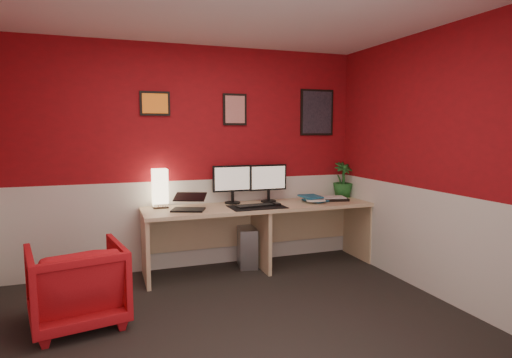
{
  "coord_description": "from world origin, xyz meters",
  "views": [
    {
      "loc": [
        -0.9,
        -3.02,
        1.57
      ],
      "look_at": [
        0.6,
        1.21,
        1.05
      ],
      "focal_mm": 29.92,
      "sensor_mm": 36.0,
      "label": 1
    }
  ],
  "objects_px": {
    "laptop": "(188,200)",
    "armchair": "(77,285)",
    "monitor_left": "(232,178)",
    "monitor_right": "(269,177)",
    "potted_plant": "(343,180)",
    "desk": "(261,237)",
    "zen_tray": "(332,199)",
    "pc_tower": "(247,246)",
    "shoji_lamp": "(160,189)"
  },
  "relations": [
    {
      "from": "zen_tray",
      "to": "potted_plant",
      "type": "height_order",
      "value": "potted_plant"
    },
    {
      "from": "monitor_left",
      "to": "potted_plant",
      "type": "height_order",
      "value": "monitor_left"
    },
    {
      "from": "zen_tray",
      "to": "monitor_right",
      "type": "bearing_deg",
      "value": 168.43
    },
    {
      "from": "monitor_right",
      "to": "potted_plant",
      "type": "relative_size",
      "value": 1.33
    },
    {
      "from": "monitor_right",
      "to": "armchair",
      "type": "bearing_deg",
      "value": -153.88
    },
    {
      "from": "shoji_lamp",
      "to": "potted_plant",
      "type": "xyz_separation_m",
      "value": [
        2.24,
        -0.02,
        0.02
      ]
    },
    {
      "from": "monitor_left",
      "to": "desk",
      "type": "bearing_deg",
      "value": -38.13
    },
    {
      "from": "laptop",
      "to": "monitor_left",
      "type": "height_order",
      "value": "monitor_left"
    },
    {
      "from": "monitor_left",
      "to": "zen_tray",
      "type": "height_order",
      "value": "monitor_left"
    },
    {
      "from": "armchair",
      "to": "pc_tower",
      "type": "bearing_deg",
      "value": -161.71
    },
    {
      "from": "monitor_right",
      "to": "laptop",
      "type": "bearing_deg",
      "value": -166.49
    },
    {
      "from": "monitor_left",
      "to": "potted_plant",
      "type": "bearing_deg",
      "value": -0.57
    },
    {
      "from": "pc_tower",
      "to": "zen_tray",
      "type": "bearing_deg",
      "value": 2.08
    },
    {
      "from": "armchair",
      "to": "zen_tray",
      "type": "bearing_deg",
      "value": -174.32
    },
    {
      "from": "armchair",
      "to": "monitor_right",
      "type": "bearing_deg",
      "value": -165.01
    },
    {
      "from": "monitor_left",
      "to": "monitor_right",
      "type": "distance_m",
      "value": 0.43
    },
    {
      "from": "pc_tower",
      "to": "armchair",
      "type": "distance_m",
      "value": 2.03
    },
    {
      "from": "shoji_lamp",
      "to": "pc_tower",
      "type": "height_order",
      "value": "shoji_lamp"
    },
    {
      "from": "potted_plant",
      "to": "monitor_right",
      "type": "bearing_deg",
      "value": -178.85
    },
    {
      "from": "monitor_left",
      "to": "zen_tray",
      "type": "relative_size",
      "value": 1.66
    },
    {
      "from": "monitor_left",
      "to": "armchair",
      "type": "relative_size",
      "value": 0.8
    },
    {
      "from": "desk",
      "to": "laptop",
      "type": "distance_m",
      "value": 0.96
    },
    {
      "from": "potted_plant",
      "to": "pc_tower",
      "type": "bearing_deg",
      "value": -178.95
    },
    {
      "from": "monitor_right",
      "to": "desk",
      "type": "bearing_deg",
      "value": -132.18
    },
    {
      "from": "monitor_left",
      "to": "monitor_right",
      "type": "height_order",
      "value": "same"
    },
    {
      "from": "shoji_lamp",
      "to": "armchair",
      "type": "xyz_separation_m",
      "value": [
        -0.8,
        -1.04,
        -0.6
      ]
    },
    {
      "from": "laptop",
      "to": "zen_tray",
      "type": "bearing_deg",
      "value": 24.61
    },
    {
      "from": "laptop",
      "to": "zen_tray",
      "type": "relative_size",
      "value": 0.94
    },
    {
      "from": "monitor_left",
      "to": "pc_tower",
      "type": "bearing_deg",
      "value": -13.43
    },
    {
      "from": "shoji_lamp",
      "to": "laptop",
      "type": "bearing_deg",
      "value": -47.91
    },
    {
      "from": "shoji_lamp",
      "to": "pc_tower",
      "type": "distance_m",
      "value": 1.2
    },
    {
      "from": "desk",
      "to": "zen_tray",
      "type": "relative_size",
      "value": 7.43
    },
    {
      "from": "monitor_right",
      "to": "potted_plant",
      "type": "distance_m",
      "value": 1.01
    },
    {
      "from": "laptop",
      "to": "monitor_right",
      "type": "distance_m",
      "value": 1.03
    },
    {
      "from": "monitor_left",
      "to": "pc_tower",
      "type": "relative_size",
      "value": 1.29
    },
    {
      "from": "potted_plant",
      "to": "pc_tower",
      "type": "relative_size",
      "value": 0.97
    },
    {
      "from": "desk",
      "to": "zen_tray",
      "type": "distance_m",
      "value": 0.99
    },
    {
      "from": "laptop",
      "to": "zen_tray",
      "type": "height_order",
      "value": "laptop"
    },
    {
      "from": "laptop",
      "to": "potted_plant",
      "type": "relative_size",
      "value": 0.76
    },
    {
      "from": "desk",
      "to": "monitor_right",
      "type": "bearing_deg",
      "value": 47.82
    },
    {
      "from": "desk",
      "to": "monitor_right",
      "type": "relative_size",
      "value": 4.48
    },
    {
      "from": "laptop",
      "to": "armchair",
      "type": "relative_size",
      "value": 0.46
    },
    {
      "from": "desk",
      "to": "pc_tower",
      "type": "height_order",
      "value": "desk"
    },
    {
      "from": "shoji_lamp",
      "to": "potted_plant",
      "type": "height_order",
      "value": "potted_plant"
    },
    {
      "from": "laptop",
      "to": "monitor_left",
      "type": "distance_m",
      "value": 0.65
    },
    {
      "from": "laptop",
      "to": "potted_plant",
      "type": "height_order",
      "value": "potted_plant"
    },
    {
      "from": "desk",
      "to": "pc_tower",
      "type": "xyz_separation_m",
      "value": [
        -0.11,
        0.17,
        -0.14
      ]
    },
    {
      "from": "desk",
      "to": "shoji_lamp",
      "type": "height_order",
      "value": "shoji_lamp"
    },
    {
      "from": "monitor_right",
      "to": "shoji_lamp",
      "type": "bearing_deg",
      "value": 178.19
    },
    {
      "from": "laptop",
      "to": "pc_tower",
      "type": "relative_size",
      "value": 0.73
    }
  ]
}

